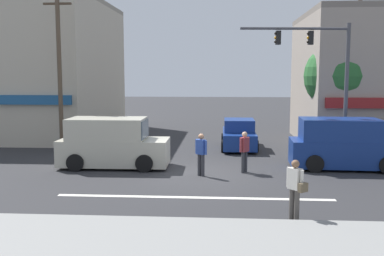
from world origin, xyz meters
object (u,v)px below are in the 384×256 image
(traffic_light_mast, at_px, (325,69))
(van_crossing_rightbound, at_px, (344,145))
(sedan_parked_curbside, at_px, (239,135))
(utility_pole_near_left, at_px, (60,72))
(pedestrian_foreground_with_bag, at_px, (295,186))
(street_tree, at_px, (339,76))
(van_approaching_near, at_px, (112,144))
(pedestrian_mid_crossing, at_px, (244,149))
(pedestrian_far_side, at_px, (201,152))
(utility_pole_far_right, at_px, (357,70))

(traffic_light_mast, distance_m, van_crossing_rightbound, 3.53)
(van_crossing_rightbound, bearing_deg, sedan_parked_curbside, 130.83)
(utility_pole_near_left, height_order, pedestrian_foreground_with_bag, utility_pole_near_left)
(sedan_parked_curbside, bearing_deg, traffic_light_mast, -43.31)
(street_tree, distance_m, utility_pole_near_left, 14.10)
(van_approaching_near, bearing_deg, pedestrian_mid_crossing, -7.15)
(van_crossing_rightbound, bearing_deg, pedestrian_foreground_with_bag, -114.23)
(van_approaching_near, bearing_deg, pedestrian_foreground_with_bag, -44.61)
(utility_pole_near_left, distance_m, van_approaching_near, 5.71)
(street_tree, height_order, traffic_light_mast, traffic_light_mast)
(van_crossing_rightbound, distance_m, pedestrian_mid_crossing, 4.35)
(pedestrian_far_side, bearing_deg, utility_pole_near_left, 146.59)
(traffic_light_mast, relative_size, pedestrian_foreground_with_bag, 3.71)
(utility_pole_far_right, height_order, pedestrian_foreground_with_bag, utility_pole_far_right)
(van_crossing_rightbound, xyz_separation_m, van_approaching_near, (-9.81, -0.36, 0.00))
(pedestrian_far_side, bearing_deg, pedestrian_mid_crossing, 22.65)
(utility_pole_near_left, bearing_deg, pedestrian_foreground_with_bag, -44.65)
(van_approaching_near, relative_size, pedestrian_mid_crossing, 2.77)
(utility_pole_far_right, bearing_deg, pedestrian_mid_crossing, -131.24)
(van_approaching_near, height_order, pedestrian_foreground_with_bag, van_approaching_near)
(traffic_light_mast, height_order, sedan_parked_curbside, traffic_light_mast)
(street_tree, height_order, pedestrian_foreground_with_bag, street_tree)
(utility_pole_near_left, height_order, utility_pole_far_right, utility_pole_far_right)
(utility_pole_far_right, height_order, traffic_light_mast, utility_pole_far_right)
(van_approaching_near, xyz_separation_m, pedestrian_foreground_with_bag, (6.68, -6.59, -0.05))
(utility_pole_near_left, height_order, traffic_light_mast, utility_pole_near_left)
(street_tree, relative_size, utility_pole_near_left, 0.72)
(street_tree, relative_size, utility_pole_far_right, 0.69)
(traffic_light_mast, height_order, van_crossing_rightbound, traffic_light_mast)
(street_tree, relative_size, van_approaching_near, 1.22)
(pedestrian_foreground_with_bag, bearing_deg, pedestrian_far_side, 118.51)
(utility_pole_far_right, xyz_separation_m, van_crossing_rightbound, (-2.23, -6.30, -3.20))
(street_tree, xyz_separation_m, van_approaching_near, (-10.60, -4.81, -2.84))
(pedestrian_foreground_with_bag, relative_size, pedestrian_mid_crossing, 1.00)
(street_tree, bearing_deg, utility_pole_far_right, 52.02)
(utility_pole_near_left, relative_size, pedestrian_foreground_with_bag, 4.66)
(traffic_light_mast, relative_size, van_approaching_near, 1.34)
(sedan_parked_curbside, xyz_separation_m, pedestrian_mid_crossing, (0.00, -5.95, 0.24))
(pedestrian_far_side, bearing_deg, van_crossing_rightbound, 16.68)
(utility_pole_near_left, xyz_separation_m, pedestrian_foreground_with_bag, (10.11, -9.99, -3.09))
(sedan_parked_curbside, bearing_deg, street_tree, -4.95)
(street_tree, height_order, van_approaching_near, street_tree)
(street_tree, xyz_separation_m, utility_pole_near_left, (-14.03, -1.41, 0.20))
(utility_pole_far_right, xyz_separation_m, pedestrian_far_side, (-8.17, -8.08, -3.25))
(utility_pole_far_right, bearing_deg, traffic_light_mast, -119.94)
(traffic_light_mast, bearing_deg, pedestrian_foreground_with_bag, -106.99)
(utility_pole_near_left, distance_m, van_crossing_rightbound, 13.92)
(van_approaching_near, bearing_deg, traffic_light_mast, 11.02)
(street_tree, height_order, van_crossing_rightbound, street_tree)
(traffic_light_mast, distance_m, pedestrian_far_side, 7.04)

